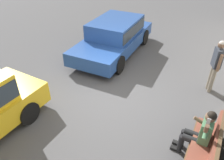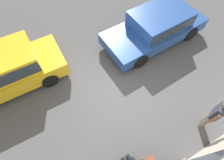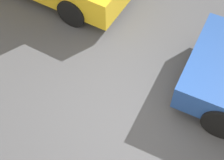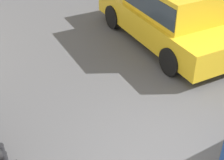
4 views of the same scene
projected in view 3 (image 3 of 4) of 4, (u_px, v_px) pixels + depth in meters
ground_plane at (134, 121)px, 5.73m from camera, size 60.00×60.00×0.00m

